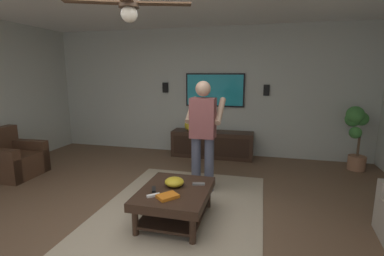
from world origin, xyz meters
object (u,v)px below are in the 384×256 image
(bowl, at_px, (174,182))
(wall_speaker_right, at_px, (165,88))
(vase_round, at_px, (190,125))
(ceiling_fan, at_px, (128,6))
(person_standing, at_px, (203,130))
(potted_plant_tall, at_px, (356,130))
(wall_speaker_left, at_px, (266,90))
(armchair, at_px, (11,160))
(remote_black, at_px, (154,189))
(book, at_px, (168,196))
(tv, at_px, (215,90))
(remote_white, at_px, (153,195))
(remote_grey, at_px, (199,184))
(media_console, at_px, (212,144))
(coffee_table, at_px, (175,197))

(bowl, height_order, wall_speaker_right, wall_speaker_right)
(vase_round, relative_size, ceiling_fan, 0.19)
(ceiling_fan, bearing_deg, person_standing, -19.89)
(potted_plant_tall, xyz_separation_m, wall_speaker_right, (0.39, 3.78, 0.71))
(vase_round, bearing_deg, wall_speaker_left, -79.62)
(armchair, relative_size, remote_black, 5.59)
(remote_black, bearing_deg, wall_speaker_left, 135.11)
(remote_black, height_order, book, book)
(armchair, distance_m, tv, 4.01)
(person_standing, distance_m, book, 1.32)
(remote_white, bearing_deg, ceiling_fan, -13.69)
(bowl, distance_m, ceiling_fan, 1.99)
(armchair, xyz_separation_m, potted_plant_tall, (1.83, -5.82, 0.45))
(potted_plant_tall, height_order, remote_grey, potted_plant_tall)
(remote_black, bearing_deg, potted_plant_tall, 110.50)
(media_console, bearing_deg, wall_speaker_left, 103.45)
(tv, height_order, ceiling_fan, ceiling_fan)
(media_console, xyz_separation_m, potted_plant_tall, (-0.14, -2.66, 0.46))
(bowl, relative_size, book, 1.07)
(vase_round, height_order, wall_speaker_left, wall_speaker_left)
(tv, height_order, remote_grey, tv)
(person_standing, relative_size, potted_plant_tall, 1.40)
(person_standing, height_order, vase_round, person_standing)
(vase_round, distance_m, wall_speaker_left, 1.74)
(book, bearing_deg, remote_white, 132.24)
(vase_round, relative_size, wall_speaker_left, 1.00)
(remote_grey, height_order, wall_speaker_right, wall_speaker_right)
(bowl, distance_m, book, 0.34)
(coffee_table, xyz_separation_m, ceiling_fan, (-0.34, 0.34, 2.08))
(book, height_order, wall_speaker_right, wall_speaker_right)
(remote_grey, relative_size, wall_speaker_left, 0.68)
(book, xyz_separation_m, ceiling_fan, (-0.09, 0.33, 1.95))
(media_console, height_order, potted_plant_tall, potted_plant_tall)
(coffee_table, height_order, potted_plant_tall, potted_plant_tall)
(remote_grey, distance_m, ceiling_fan, 2.11)
(remote_black, bearing_deg, media_console, 153.40)
(potted_plant_tall, xyz_separation_m, remote_white, (-2.84, 2.80, -0.32))
(remote_black, xyz_separation_m, remote_grey, (0.29, -0.47, 0.00))
(media_console, bearing_deg, ceiling_fan, -5.58)
(remote_grey, distance_m, wall_speaker_right, 3.28)
(remote_white, relative_size, remote_grey, 1.00)
(remote_black, relative_size, wall_speaker_right, 0.68)
(media_console, distance_m, ceiling_fan, 3.73)
(armchair, distance_m, person_standing, 3.40)
(armchair, distance_m, remote_grey, 3.49)
(armchair, relative_size, wall_speaker_right, 3.81)
(remote_grey, relative_size, book, 0.68)
(bowl, bearing_deg, wall_speaker_left, -20.07)
(potted_plant_tall, distance_m, remote_white, 4.00)
(armchair, bearing_deg, remote_grey, -11.47)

